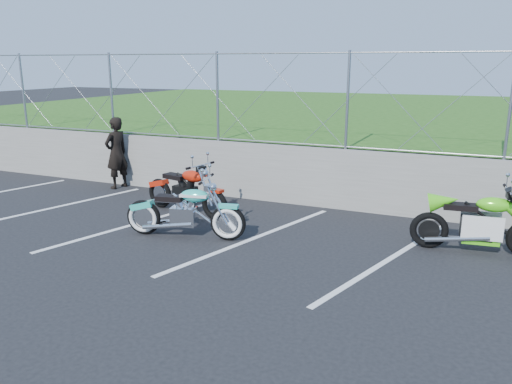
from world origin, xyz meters
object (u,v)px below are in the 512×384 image
at_px(naked_orange, 187,192).
at_px(sportbike_green, 480,225).
at_px(person_standing, 116,153).
at_px(cruiser_turquoise, 186,214).

height_order(naked_orange, sportbike_green, sportbike_green).
distance_m(sportbike_green, person_standing, 8.41).
xyz_separation_m(cruiser_turquoise, naked_orange, (-0.74, 1.26, 0.02)).
relative_size(cruiser_turquoise, person_standing, 1.25).
distance_m(cruiser_turquoise, sportbike_green, 4.97).
height_order(naked_orange, person_standing, person_standing).
relative_size(naked_orange, sportbike_green, 1.02).
bearing_deg(naked_orange, person_standing, 168.24).
bearing_deg(naked_orange, cruiser_turquoise, -46.75).
height_order(cruiser_turquoise, naked_orange, cruiser_turquoise).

